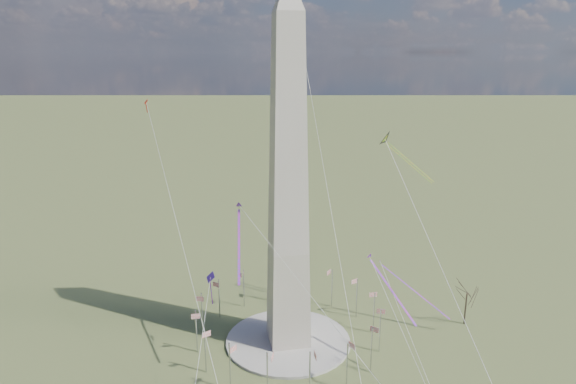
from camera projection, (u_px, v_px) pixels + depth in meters
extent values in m
plane|color=brown|center=(288.00, 342.00, 148.82)|extent=(2000.00, 2000.00, 0.00)
cylinder|color=#A69E97|center=(288.00, 341.00, 148.71)|extent=(36.00, 36.00, 0.80)
cylinder|color=silver|center=(374.00, 313.00, 152.08)|extent=(0.36, 0.36, 13.00)
cube|color=red|center=(373.00, 295.00, 151.92)|extent=(2.40, 0.08, 1.50)
cylinder|color=silver|center=(357.00, 298.00, 161.11)|extent=(0.36, 0.36, 13.00)
cube|color=red|center=(355.00, 281.00, 160.76)|extent=(2.25, 0.99, 1.50)
cylinder|color=silver|center=(332.00, 288.00, 168.01)|extent=(0.36, 0.36, 13.00)
cube|color=red|center=(329.00, 272.00, 167.30)|extent=(1.75, 1.75, 1.50)
cylinder|color=silver|center=(303.00, 283.00, 171.72)|extent=(0.36, 0.36, 13.00)
cube|color=red|center=(299.00, 268.00, 170.57)|extent=(0.99, 2.25, 1.50)
cylinder|color=silver|center=(273.00, 283.00, 171.69)|extent=(0.36, 0.36, 13.00)
cube|color=red|center=(269.00, 269.00, 170.04)|extent=(0.08, 2.40, 1.50)
cylinder|color=silver|center=(244.00, 288.00, 167.91)|extent=(0.36, 0.36, 13.00)
cube|color=red|center=(240.00, 274.00, 165.82)|extent=(0.99, 2.25, 1.50)
cylinder|color=silver|center=(219.00, 299.00, 160.97)|extent=(0.36, 0.36, 13.00)
cube|color=red|center=(216.00, 285.00, 158.53)|extent=(1.75, 1.75, 1.50)
cylinder|color=silver|center=(202.00, 313.00, 151.92)|extent=(0.36, 0.36, 13.00)
cube|color=red|center=(200.00, 299.00, 149.29)|extent=(2.25, 0.99, 1.50)
cylinder|color=silver|center=(196.00, 331.00, 142.13)|extent=(0.36, 0.36, 13.00)
cube|color=red|center=(196.00, 316.00, 139.51)|extent=(2.40, 0.08, 1.50)
cylinder|color=silver|center=(205.00, 350.00, 133.10)|extent=(0.36, 0.36, 13.00)
cube|color=red|center=(206.00, 334.00, 130.67)|extent=(2.25, 0.99, 1.50)
cylinder|color=silver|center=(230.00, 366.00, 126.21)|extent=(0.36, 0.36, 13.00)
cube|color=red|center=(233.00, 349.00, 124.12)|extent=(1.75, 1.75, 1.50)
cylinder|color=silver|center=(267.00, 376.00, 122.49)|extent=(0.36, 0.36, 13.00)
cube|color=red|center=(272.00, 357.00, 120.85)|extent=(0.99, 2.25, 1.50)
cylinder|color=silver|center=(310.00, 376.00, 122.52)|extent=(0.36, 0.36, 13.00)
cube|color=red|center=(315.00, 356.00, 121.38)|extent=(0.08, 2.40, 1.50)
cylinder|color=silver|center=(347.00, 366.00, 126.30)|extent=(0.36, 0.36, 13.00)
cube|color=red|center=(352.00, 346.00, 125.60)|extent=(0.99, 2.25, 1.50)
cylinder|color=silver|center=(371.00, 350.00, 133.24)|extent=(0.36, 0.36, 13.00)
cube|color=red|center=(374.00, 329.00, 132.89)|extent=(1.75, 1.75, 1.50)
cylinder|color=silver|center=(380.00, 331.00, 142.30)|extent=(0.36, 0.36, 13.00)
cube|color=red|center=(381.00, 311.00, 142.13)|extent=(2.25, 0.99, 1.50)
cylinder|color=#412F27|center=(465.00, 309.00, 157.41)|extent=(0.46, 0.46, 10.26)
cube|color=orange|center=(411.00, 162.00, 150.44)|extent=(10.76, 10.43, 10.20)
cube|color=orange|center=(408.00, 163.00, 148.93)|extent=(10.76, 10.43, 10.20)
cube|color=#371C82|center=(211.00, 277.00, 136.96)|extent=(2.15, 2.73, 2.59)
cube|color=#E72453|center=(211.00, 292.00, 138.08)|extent=(0.83, 3.29, 8.95)
cube|color=#E72453|center=(392.00, 292.00, 134.35)|extent=(6.85, 17.31, 11.42)
cube|color=#E72453|center=(239.00, 245.00, 129.93)|extent=(3.06, 20.19, 12.70)
cube|color=#E72453|center=(415.00, 292.00, 155.49)|extent=(17.44, 13.63, 13.50)
cube|color=red|center=(146.00, 102.00, 154.46)|extent=(1.20, 1.58, 1.49)
cube|color=red|center=(146.00, 107.00, 154.88)|extent=(0.50, 1.30, 3.40)
cube|color=silver|center=(304.00, 56.00, 177.93)|extent=(1.12, 1.74, 1.42)
cube|color=silver|center=(304.00, 60.00, 178.34)|extent=(0.78, 1.20, 3.24)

